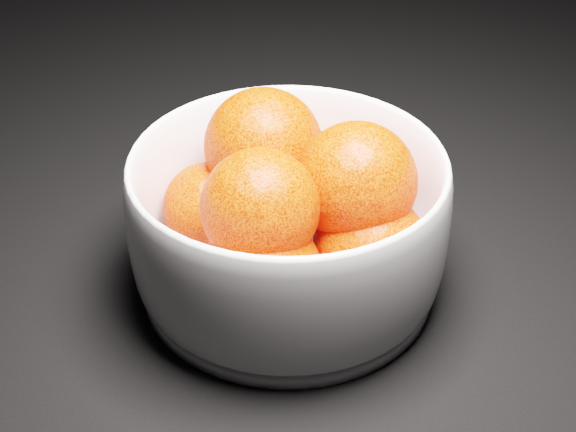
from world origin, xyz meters
name	(u,v)px	position (x,y,z in m)	size (l,w,h in m)	color
bowl	(288,222)	(0.25, -0.25, 0.05)	(0.20, 0.20, 0.10)	white
orange_pile	(295,206)	(0.25, -0.25, 0.06)	(0.14, 0.15, 0.11)	red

